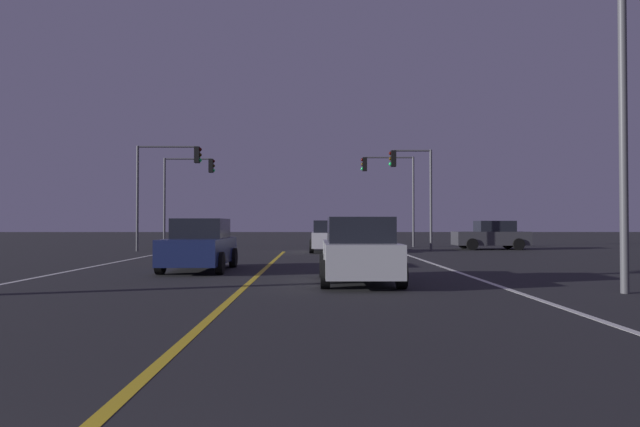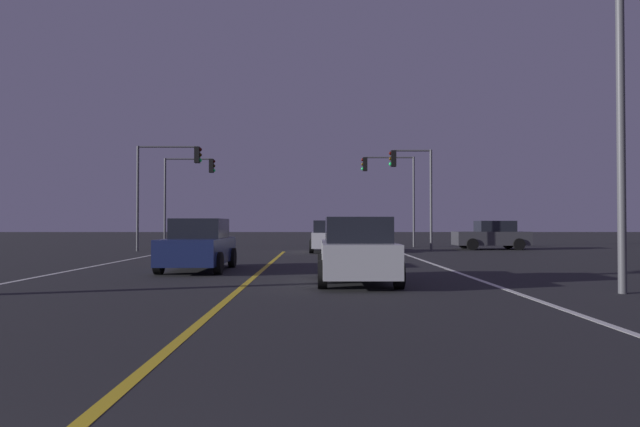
{
  "view_description": "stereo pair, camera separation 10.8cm",
  "coord_description": "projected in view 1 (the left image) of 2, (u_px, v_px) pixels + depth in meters",
  "views": [
    {
      "loc": [
        1.7,
        -0.57,
        1.54
      ],
      "look_at": [
        1.97,
        29.62,
        2.09
      ],
      "focal_mm": 31.01,
      "sensor_mm": 36.0,
      "label": 1
    },
    {
      "loc": [
        1.81,
        -0.57,
        1.54
      ],
      "look_at": [
        1.97,
        29.62,
        2.09
      ],
      "focal_mm": 31.01,
      "sensor_mm": 36.0,
      "label": 2
    }
  ],
  "objects": [
    {
      "name": "lane_edge_right",
      "position": [
        516.0,
        292.0,
        12.4
      ],
      "size": [
        0.16,
        35.65,
        0.01
      ],
      "primitive_type": "cube",
      "color": "silver",
      "rests_on": "ground"
    },
    {
      "name": "car_lead_same_lane",
      "position": [
        359.0,
        251.0,
        14.29
      ],
      "size": [
        2.02,
        4.3,
        1.7
      ],
      "rotation": [
        0.0,
        0.0,
        1.57
      ],
      "color": "black",
      "rests_on": "ground"
    },
    {
      "name": "car_oncoming",
      "position": [
        200.0,
        245.0,
        18.07
      ],
      "size": [
        2.02,
        4.3,
        1.7
      ],
      "rotation": [
        0.0,
        0.0,
        -1.57
      ],
      "color": "black",
      "rests_on": "ground"
    },
    {
      "name": "car_ahead_far",
      "position": [
        328.0,
        237.0,
        29.9
      ],
      "size": [
        2.02,
        4.3,
        1.7
      ],
      "rotation": [
        0.0,
        0.0,
        1.57
      ],
      "color": "black",
      "rests_on": "ground"
    },
    {
      "name": "car_crossing_side",
      "position": [
        491.0,
        236.0,
        32.84
      ],
      "size": [
        4.3,
        2.02,
        1.7
      ],
      "rotation": [
        0.0,
        0.0,
        3.14
      ],
      "color": "black",
      "rests_on": "ground"
    },
    {
      "name": "traffic_light_near_right",
      "position": [
        412.0,
        177.0,
        30.81
      ],
      "size": [
        2.42,
        0.36,
        5.67
      ],
      "rotation": [
        0.0,
        0.0,
        3.14
      ],
      "color": "#4C4C51",
      "rests_on": "ground"
    },
    {
      "name": "traffic_light_far_right",
      "position": [
        389.0,
        180.0,
        36.31
      ],
      "size": [
        3.53,
        0.36,
        5.94
      ],
      "rotation": [
        0.0,
        0.0,
        3.14
      ],
      "color": "#4C4C51",
      "rests_on": "ground"
    },
    {
      "name": "traffic_light_far_left",
      "position": [
        188.0,
        181.0,
        36.19
      ],
      "size": [
        3.37,
        0.36,
        5.83
      ],
      "color": "#4C4C51",
      "rests_on": "ground"
    },
    {
      "name": "street_lamp_right_near",
      "position": [
        599.0,
        55.0,
        12.23
      ],
      "size": [
        2.38,
        0.44,
        8.35
      ],
      "rotation": [
        0.0,
        0.0,
        3.14
      ],
      "color": "#4C4C51",
      "rests_on": "ground"
    },
    {
      "name": "traffic_light_near_left",
      "position": [
        168.0,
        173.0,
        30.69
      ],
      "size": [
        3.63,
        0.36,
        5.87
      ],
      "color": "#4C4C51",
      "rests_on": "ground"
    },
    {
      "name": "lane_center_divider",
      "position": [
        239.0,
        292.0,
        12.35
      ],
      "size": [
        0.16,
        35.65,
        0.01
      ],
      "primitive_type": "cube",
      "color": "gold",
      "rests_on": "ground"
    }
  ]
}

